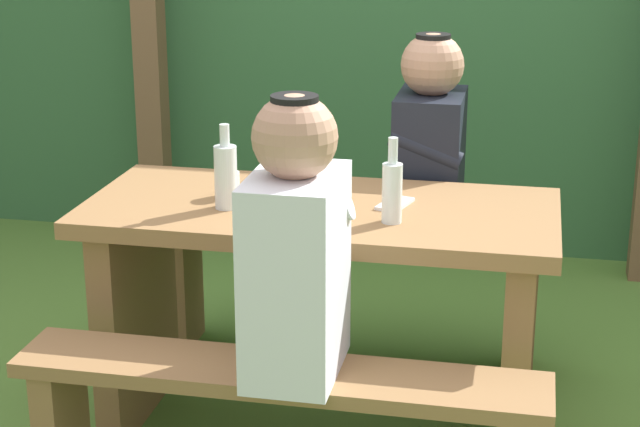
# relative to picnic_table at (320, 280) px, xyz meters

# --- Properties ---
(pergola_post_left) EXTENTS (0.12, 0.12, 1.99)m
(pergola_post_left) POSITION_rel_picnic_table_xyz_m (-1.11, 1.57, 0.49)
(pergola_post_left) COLOR brown
(pergola_post_left) RESTS_ON ground_plane
(picnic_table) EXTENTS (1.40, 0.64, 0.75)m
(picnic_table) POSITION_rel_picnic_table_xyz_m (0.00, 0.00, 0.00)
(picnic_table) COLOR olive
(picnic_table) RESTS_ON ground_plane
(bench_near) EXTENTS (1.40, 0.24, 0.47)m
(bench_near) POSITION_rel_picnic_table_xyz_m (0.00, -0.53, -0.17)
(bench_near) COLOR olive
(bench_near) RESTS_ON ground_plane
(bench_far) EXTENTS (1.40, 0.24, 0.47)m
(bench_far) POSITION_rel_picnic_table_xyz_m (0.00, 0.53, -0.17)
(bench_far) COLOR olive
(bench_far) RESTS_ON ground_plane
(person_white_shirt) EXTENTS (0.25, 0.35, 0.72)m
(person_white_shirt) POSITION_rel_picnic_table_xyz_m (0.05, -0.53, 0.29)
(person_white_shirt) COLOR silver
(person_white_shirt) RESTS_ON bench_near
(person_black_coat) EXTENTS (0.25, 0.35, 0.72)m
(person_black_coat) POSITION_rel_picnic_table_xyz_m (0.27, 0.53, 0.29)
(person_black_coat) COLOR black
(person_black_coat) RESTS_ON bench_far
(drinking_glass) EXTENTS (0.07, 0.07, 0.08)m
(drinking_glass) POSITION_rel_picnic_table_xyz_m (-0.29, 0.03, 0.28)
(drinking_glass) COLOR silver
(drinking_glass) RESTS_ON picnic_table
(bottle_left) EXTENTS (0.07, 0.07, 0.25)m
(bottle_left) POSITION_rel_picnic_table_xyz_m (-0.26, -0.08, 0.34)
(bottle_left) COLOR silver
(bottle_left) RESTS_ON picnic_table
(bottle_right) EXTENTS (0.06, 0.06, 0.25)m
(bottle_right) POSITION_rel_picnic_table_xyz_m (0.23, -0.12, 0.34)
(bottle_right) COLOR silver
(bottle_right) RESTS_ON picnic_table
(cell_phone) EXTENTS (0.11, 0.15, 0.01)m
(cell_phone) POSITION_rel_picnic_table_xyz_m (0.22, 0.04, 0.24)
(cell_phone) COLOR silver
(cell_phone) RESTS_ON picnic_table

